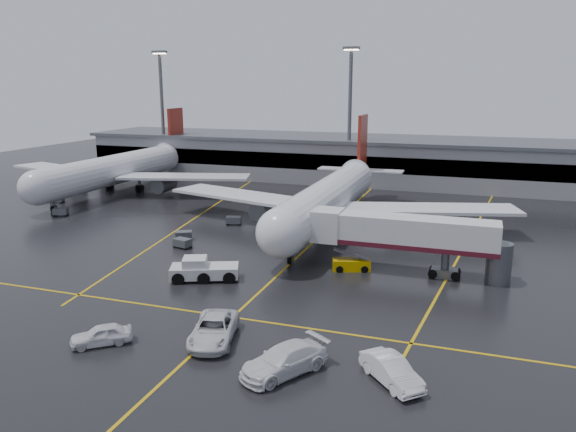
% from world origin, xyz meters
% --- Properties ---
extents(ground, '(220.00, 220.00, 0.00)m').
position_xyz_m(ground, '(0.00, 0.00, 0.00)').
color(ground, black).
rests_on(ground, ground).
extents(apron_line_centre, '(0.25, 90.00, 0.02)m').
position_xyz_m(apron_line_centre, '(0.00, 0.00, 0.01)').
color(apron_line_centre, gold).
rests_on(apron_line_centre, ground).
extents(apron_line_stop, '(60.00, 0.25, 0.02)m').
position_xyz_m(apron_line_stop, '(0.00, -22.00, 0.01)').
color(apron_line_stop, gold).
rests_on(apron_line_stop, ground).
extents(apron_line_left, '(9.99, 69.35, 0.02)m').
position_xyz_m(apron_line_left, '(-20.00, 10.00, 0.01)').
color(apron_line_left, gold).
rests_on(apron_line_left, ground).
extents(apron_line_right, '(7.57, 69.64, 0.02)m').
position_xyz_m(apron_line_right, '(18.00, 10.00, 0.01)').
color(apron_line_right, gold).
rests_on(apron_line_right, ground).
extents(terminal, '(122.00, 19.00, 8.60)m').
position_xyz_m(terminal, '(0.00, 47.93, 4.32)').
color(terminal, gray).
rests_on(terminal, ground).
extents(light_mast_left, '(3.00, 1.20, 25.45)m').
position_xyz_m(light_mast_left, '(-45.00, 42.00, 14.47)').
color(light_mast_left, '#595B60').
rests_on(light_mast_left, ground).
extents(light_mast_mid, '(3.00, 1.20, 25.45)m').
position_xyz_m(light_mast_mid, '(-5.00, 42.00, 14.47)').
color(light_mast_mid, '#595B60').
rests_on(light_mast_mid, ground).
extents(main_airliner, '(48.80, 45.60, 14.10)m').
position_xyz_m(main_airliner, '(0.00, 9.70, 4.21)').
color(main_airliner, silver).
rests_on(main_airliner, ground).
extents(second_airliner, '(48.80, 45.60, 14.10)m').
position_xyz_m(second_airliner, '(-42.00, 21.70, 4.21)').
color(second_airliner, silver).
rests_on(second_airliner, ground).
extents(jet_bridge, '(19.90, 3.40, 6.05)m').
position_xyz_m(jet_bridge, '(11.87, -6.00, 3.93)').
color(jet_bridge, silver).
rests_on(jet_bridge, ground).
extents(pushback_tractor, '(7.13, 4.97, 2.36)m').
position_xyz_m(pushback_tractor, '(-6.59, -14.56, 0.94)').
color(pushback_tractor, silver).
rests_on(pushback_tractor, ground).
extents(belt_loader, '(4.17, 2.79, 2.44)m').
position_xyz_m(belt_loader, '(6.68, -6.96, 0.60)').
color(belt_loader, '#D09F03').
rests_on(belt_loader, ground).
extents(service_van_a, '(4.63, 7.15, 1.83)m').
position_xyz_m(service_van_a, '(0.49, -26.39, 0.92)').
color(service_van_a, silver).
rests_on(service_van_a, ground).
extents(service_van_b, '(5.69, 6.88, 1.88)m').
position_xyz_m(service_van_b, '(7.10, -29.18, 0.94)').
color(service_van_b, silver).
rests_on(service_van_b, ground).
extents(service_van_c, '(4.88, 5.02, 1.71)m').
position_xyz_m(service_van_c, '(14.08, -28.06, 0.86)').
color(service_van_c, white).
rests_on(service_van_c, ground).
extents(service_van_d, '(4.58, 4.19, 1.52)m').
position_xyz_m(service_van_d, '(-7.16, -29.64, 0.76)').
color(service_van_d, white).
rests_on(service_van_d, ground).
extents(baggage_cart_a, '(2.26, 1.76, 1.12)m').
position_xyz_m(baggage_cart_a, '(-14.01, -5.49, 0.63)').
color(baggage_cart_a, '#595B60').
rests_on(baggage_cart_a, ground).
extents(baggage_cart_b, '(2.38, 2.09, 1.12)m').
position_xyz_m(baggage_cart_b, '(-15.54, -2.49, 0.63)').
color(baggage_cart_b, '#595B60').
rests_on(baggage_cart_b, ground).
extents(baggage_cart_c, '(2.31, 1.88, 1.12)m').
position_xyz_m(baggage_cart_c, '(-12.92, 6.67, 0.63)').
color(baggage_cart_c, '#595B60').
rests_on(baggage_cart_c, ground).
extents(baggage_cart_d, '(2.32, 1.89, 1.12)m').
position_xyz_m(baggage_cart_d, '(-46.11, 10.41, 0.63)').
color(baggage_cart_d, '#595B60').
rests_on(baggage_cart_d, ground).
extents(baggage_cart_e, '(2.35, 1.97, 1.12)m').
position_xyz_m(baggage_cart_e, '(-39.19, 3.22, 0.63)').
color(baggage_cart_e, '#595B60').
rests_on(baggage_cart_e, ground).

